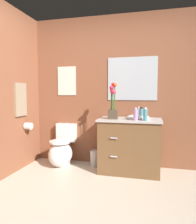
% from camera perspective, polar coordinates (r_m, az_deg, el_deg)
% --- Properties ---
extents(ground_plane, '(9.90, 9.90, 0.00)m').
position_cam_1_polar(ground_plane, '(2.26, -1.52, -27.31)').
color(ground_plane, beige).
extents(wall_back, '(4.62, 0.05, 2.50)m').
position_cam_1_polar(wall_back, '(3.55, 8.91, 5.60)').
color(wall_back, brown).
rests_on(wall_back, ground_plane).
extents(toilet, '(0.38, 0.59, 0.69)m').
position_cam_1_polar(toilet, '(3.67, -9.83, -10.34)').
color(toilet, white).
rests_on(toilet, ground_plane).
extents(vanity_cabinet, '(0.94, 0.56, 1.01)m').
position_cam_1_polar(vanity_cabinet, '(3.31, 8.60, -8.73)').
color(vanity_cabinet, brown).
rests_on(vanity_cabinet, ground_plane).
extents(flower_vase, '(0.14, 0.14, 0.55)m').
position_cam_1_polar(flower_vase, '(3.18, 4.11, 1.80)').
color(flower_vase, '#4C3D2D').
rests_on(flower_vase, vanity_cabinet).
extents(soap_bottle, '(0.06, 0.06, 0.19)m').
position_cam_1_polar(soap_bottle, '(3.04, 12.70, -0.71)').
color(soap_bottle, teal).
rests_on(soap_bottle, vanity_cabinet).
extents(lotion_bottle, '(0.06, 0.06, 0.18)m').
position_cam_1_polar(lotion_bottle, '(3.05, 10.13, -0.69)').
color(lotion_bottle, '#B28CBF').
rests_on(lotion_bottle, vanity_cabinet).
extents(hand_wash_bottle, '(0.07, 0.07, 0.19)m').
position_cam_1_polar(hand_wash_bottle, '(3.17, 11.64, -0.49)').
color(hand_wash_bottle, teal).
rests_on(hand_wash_bottle, vanity_cabinet).
extents(trash_bin, '(0.18, 0.18, 0.27)m').
position_cam_1_polar(trash_bin, '(3.60, -0.67, -12.35)').
color(trash_bin, '#B7B7BC').
rests_on(trash_bin, ground_plane).
extents(wall_poster, '(0.33, 0.01, 0.50)m').
position_cam_1_polar(wall_poster, '(3.79, -8.45, 8.29)').
color(wall_poster, silver).
extents(wall_mirror, '(0.80, 0.01, 0.70)m').
position_cam_1_polar(wall_mirror, '(3.52, 9.21, 8.86)').
color(wall_mirror, '#B2BCC6').
extents(hanging_towel, '(0.03, 0.28, 0.52)m').
position_cam_1_polar(hanging_towel, '(3.54, -20.18, 3.17)').
color(hanging_towel, gray).
extents(toilet_paper_roll, '(0.11, 0.11, 0.11)m').
position_cam_1_polar(toilet_paper_roll, '(3.64, -18.32, -3.62)').
color(toilet_paper_roll, white).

